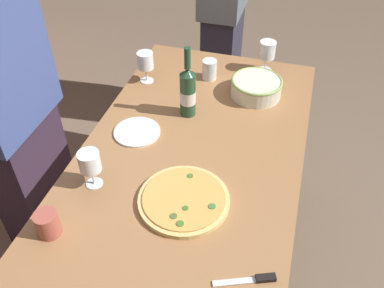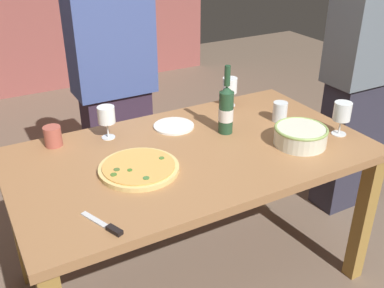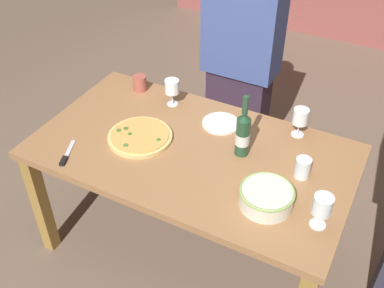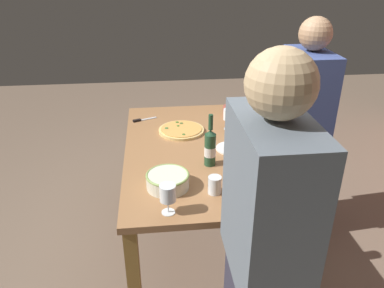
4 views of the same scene
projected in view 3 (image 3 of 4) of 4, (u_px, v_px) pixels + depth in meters
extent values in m
plane|color=brown|center=(192.00, 244.00, 2.79)|extent=(8.00, 8.00, 0.00)
cube|color=#9A6A42|center=(192.00, 152.00, 2.33)|extent=(1.60, 0.90, 0.04)
cube|color=olive|center=(41.00, 204.00, 2.57)|extent=(0.07, 0.07, 0.71)
cube|color=olive|center=(121.00, 128.00, 3.11)|extent=(0.07, 0.07, 0.71)
cube|color=olive|center=(343.00, 203.00, 2.57)|extent=(0.07, 0.07, 0.71)
cylinder|color=#DDBC71|center=(140.00, 137.00, 2.38)|extent=(0.33, 0.33, 0.02)
cylinder|color=#E1A04E|center=(140.00, 135.00, 2.37)|extent=(0.30, 0.30, 0.01)
cylinder|color=#437538|center=(126.00, 145.00, 2.30)|extent=(0.03, 0.03, 0.00)
cylinder|color=#3D6C26|center=(130.00, 134.00, 2.38)|extent=(0.02, 0.02, 0.00)
cylinder|color=#476E28|center=(119.00, 130.00, 2.40)|extent=(0.03, 0.03, 0.00)
cylinder|color=#4A662E|center=(126.00, 128.00, 2.41)|extent=(0.03, 0.03, 0.00)
cylinder|color=#46702E|center=(159.00, 140.00, 2.34)|extent=(0.02, 0.02, 0.00)
cylinder|color=silver|center=(266.00, 197.00, 2.00)|extent=(0.24, 0.24, 0.08)
torus|color=#8FAF5D|center=(267.00, 191.00, 1.98)|extent=(0.24, 0.24, 0.01)
cylinder|color=#21442B|center=(243.00, 137.00, 2.23)|extent=(0.07, 0.07, 0.21)
cone|color=#21442B|center=(244.00, 117.00, 2.16)|extent=(0.07, 0.07, 0.03)
cylinder|color=#21442B|center=(245.00, 105.00, 2.12)|extent=(0.03, 0.03, 0.10)
cylinder|color=silver|center=(242.00, 138.00, 2.24)|extent=(0.07, 0.07, 0.06)
cylinder|color=white|center=(297.00, 134.00, 2.41)|extent=(0.07, 0.07, 0.00)
cylinder|color=white|center=(298.00, 128.00, 2.39)|extent=(0.01, 0.01, 0.07)
cylinder|color=white|center=(301.00, 116.00, 2.34)|extent=(0.08, 0.08, 0.08)
cylinder|color=maroon|center=(300.00, 120.00, 2.35)|extent=(0.07, 0.07, 0.04)
cylinder|color=white|center=(172.00, 104.00, 2.63)|extent=(0.06, 0.06, 0.00)
cylinder|color=white|center=(172.00, 98.00, 2.61)|extent=(0.01, 0.01, 0.07)
cylinder|color=white|center=(172.00, 87.00, 2.56)|extent=(0.08, 0.08, 0.08)
cylinder|color=maroon|center=(172.00, 89.00, 2.57)|extent=(0.07, 0.07, 0.04)
cylinder|color=white|center=(318.00, 224.00, 1.93)|extent=(0.07, 0.07, 0.00)
cylinder|color=white|center=(319.00, 218.00, 1.91)|extent=(0.01, 0.01, 0.07)
cylinder|color=white|center=(323.00, 205.00, 1.86)|extent=(0.08, 0.08, 0.09)
cylinder|color=white|center=(303.00, 168.00, 2.14)|extent=(0.07, 0.07, 0.10)
cylinder|color=#A85143|center=(140.00, 83.00, 2.72)|extent=(0.08, 0.08, 0.09)
cylinder|color=white|center=(221.00, 123.00, 2.48)|extent=(0.20, 0.20, 0.01)
cube|color=silver|center=(69.00, 150.00, 2.31)|extent=(0.07, 0.14, 0.01)
cube|color=black|center=(63.00, 161.00, 2.24)|extent=(0.05, 0.07, 0.02)
cube|color=#322334|center=(237.00, 121.00, 3.12)|extent=(0.38, 0.20, 0.78)
cube|color=#3C4E8A|center=(244.00, 26.00, 2.69)|extent=(0.45, 0.24, 0.59)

